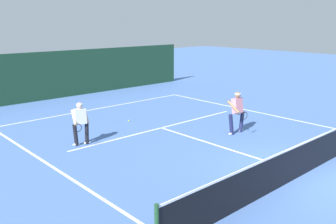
# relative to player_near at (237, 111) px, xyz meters

# --- Properties ---
(ground_plane) EXTENTS (80.00, 80.00, 0.00)m
(ground_plane) POSITION_rel_player_near_xyz_m (-1.71, -3.83, -0.93)
(ground_plane) COLOR #4A6EB1
(court_line_baseline_far) EXTENTS (10.56, 0.10, 0.01)m
(court_line_baseline_far) POSITION_rel_player_near_xyz_m (-1.71, 7.37, -0.92)
(court_line_baseline_far) COLOR white
(court_line_baseline_far) RESTS_ON ground_plane
(court_line_service) EXTENTS (8.61, 0.10, 0.01)m
(court_line_service) POSITION_rel_player_near_xyz_m (-1.71, 2.58, -0.92)
(court_line_service) COLOR white
(court_line_service) RESTS_ON ground_plane
(court_line_centre) EXTENTS (0.10, 6.40, 0.01)m
(court_line_centre) POSITION_rel_player_near_xyz_m (-1.71, -0.63, -0.92)
(court_line_centre) COLOR white
(court_line_centre) RESTS_ON ground_plane
(tennis_net) EXTENTS (11.57, 0.09, 1.06)m
(tennis_net) POSITION_rel_player_near_xyz_m (-1.71, -3.83, -0.40)
(tennis_net) COLOR #1E4723
(tennis_net) RESTS_ON ground_plane
(player_near) EXTENTS (0.95, 0.90, 1.68)m
(player_near) POSITION_rel_player_near_xyz_m (0.00, 0.00, 0.00)
(player_near) COLOR #1E234C
(player_near) RESTS_ON ground_plane
(player_far) EXTENTS (0.89, 0.84, 1.57)m
(player_far) POSITION_rel_player_near_xyz_m (-5.28, 2.89, -0.07)
(player_far) COLOR black
(player_far) RESTS_ON ground_plane
(tennis_ball) EXTENTS (0.07, 0.07, 0.07)m
(tennis_ball) POSITION_rel_player_near_xyz_m (-2.12, 4.32, -0.89)
(tennis_ball) COLOR #D1E033
(tennis_ball) RESTS_ON ground_plane
(back_fence_windscreen) EXTENTS (17.60, 0.12, 2.71)m
(back_fence_windscreen) POSITION_rel_player_near_xyz_m (-1.71, 11.25, 0.43)
(back_fence_windscreen) COLOR #1B3F29
(back_fence_windscreen) RESTS_ON ground_plane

